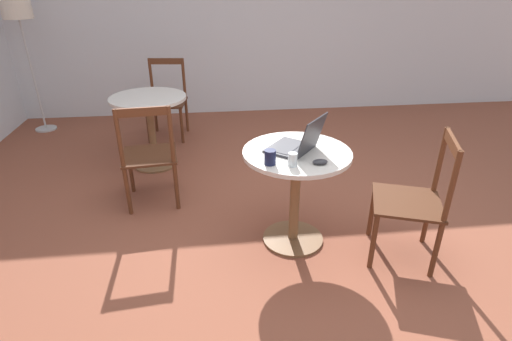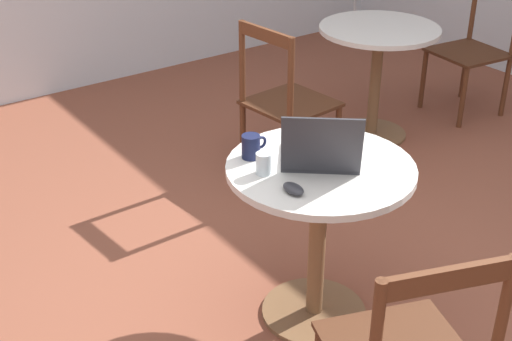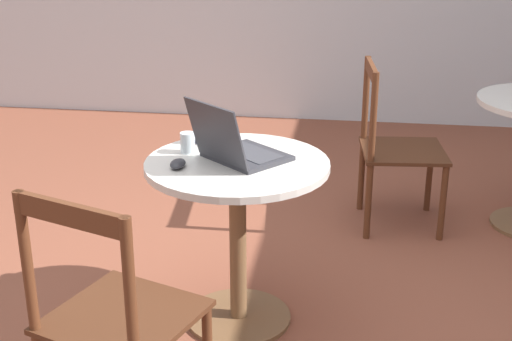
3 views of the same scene
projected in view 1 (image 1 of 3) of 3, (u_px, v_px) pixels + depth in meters
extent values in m
plane|color=brown|center=(298.00, 236.00, 3.13)|extent=(16.00, 16.00, 0.00)
cube|color=silver|center=(252.00, 14.00, 5.39)|extent=(0.06, 9.40, 2.70)
cylinder|color=brown|center=(293.00, 238.00, 3.09)|extent=(0.46, 0.46, 0.02)
cylinder|color=brown|center=(295.00, 198.00, 2.93)|extent=(0.07, 0.07, 0.70)
cylinder|color=silver|center=(297.00, 153.00, 2.77)|extent=(0.76, 0.76, 0.03)
cylinder|color=brown|center=(156.00, 163.00, 4.30)|extent=(0.46, 0.46, 0.02)
cylinder|color=brown|center=(152.00, 132.00, 4.14)|extent=(0.07, 0.07, 0.70)
cylinder|color=silver|center=(148.00, 98.00, 3.98)|extent=(0.76, 0.76, 0.03)
cylinder|color=#562D19|center=(373.00, 242.00, 2.71)|extent=(0.04, 0.04, 0.43)
cylinder|color=#562D19|center=(372.00, 211.00, 3.05)|extent=(0.04, 0.04, 0.43)
cylinder|color=#562D19|center=(436.00, 250.00, 2.62)|extent=(0.04, 0.04, 0.43)
cylinder|color=#562D19|center=(427.00, 218.00, 2.97)|extent=(0.04, 0.04, 0.43)
cube|color=#492715|center=(407.00, 202.00, 2.74)|extent=(0.58, 0.58, 0.02)
cylinder|color=#562D19|center=(452.00, 187.00, 2.41)|extent=(0.04, 0.04, 0.48)
cylinder|color=#562D19|center=(440.00, 160.00, 2.76)|extent=(0.04, 0.04, 0.48)
cube|color=#562D19|center=(453.00, 144.00, 2.50)|extent=(0.41, 0.17, 0.07)
cylinder|color=#562D19|center=(182.00, 126.00, 4.75)|extent=(0.04, 0.04, 0.43)
cylinder|color=#562D19|center=(148.00, 126.00, 4.75)|extent=(0.04, 0.04, 0.43)
cylinder|color=#562D19|center=(187.00, 115.00, 5.11)|extent=(0.04, 0.04, 0.43)
cylinder|color=#562D19|center=(156.00, 115.00, 5.10)|extent=(0.04, 0.04, 0.43)
cube|color=#492715|center=(166.00, 103.00, 4.83)|extent=(0.50, 0.50, 0.02)
cylinder|color=#562D19|center=(184.00, 78.00, 4.89)|extent=(0.04, 0.04, 0.48)
cylinder|color=#562D19|center=(151.00, 78.00, 4.89)|extent=(0.04, 0.04, 0.48)
cube|color=#562D19|center=(166.00, 61.00, 4.80)|extent=(0.07, 0.43, 0.07)
cylinder|color=#562D19|center=(131.00, 171.00, 3.68)|extent=(0.04, 0.04, 0.43)
cylinder|color=#562D19|center=(175.00, 167.00, 3.75)|extent=(0.04, 0.04, 0.43)
cylinder|color=#562D19|center=(128.00, 192.00, 3.33)|extent=(0.04, 0.04, 0.43)
cylinder|color=#562D19|center=(176.00, 187.00, 3.40)|extent=(0.04, 0.04, 0.43)
cube|color=#492715|center=(150.00, 155.00, 3.44)|extent=(0.49, 0.49, 0.02)
cylinder|color=#562D19|center=(119.00, 139.00, 3.12)|extent=(0.04, 0.04, 0.48)
cylinder|color=#562D19|center=(171.00, 135.00, 3.19)|extent=(0.04, 0.04, 0.48)
cube|color=#562D19|center=(142.00, 112.00, 3.06)|extent=(0.07, 0.43, 0.07)
cylinder|color=#B7B7B7|center=(46.00, 129.00, 5.25)|extent=(0.26, 0.26, 0.02)
cylinder|color=#B7B7B7|center=(33.00, 77.00, 4.94)|extent=(0.02, 0.02, 1.37)
cylinder|color=beige|center=(16.00, 7.00, 4.59)|extent=(0.33, 0.33, 0.24)
cube|color=#2D2D33|center=(290.00, 148.00, 2.78)|extent=(0.40, 0.39, 0.02)
cube|color=#38383D|center=(287.00, 146.00, 2.79)|extent=(0.29, 0.28, 0.00)
cube|color=#2D2D33|center=(312.00, 135.00, 2.64)|extent=(0.28, 0.26, 0.25)
cube|color=silver|center=(311.00, 135.00, 2.65)|extent=(0.26, 0.23, 0.22)
ellipsoid|color=#2D2D33|center=(320.00, 162.00, 2.57)|extent=(0.06, 0.10, 0.03)
cylinder|color=#141938|center=(270.00, 157.00, 2.55)|extent=(0.07, 0.07, 0.10)
torus|color=#141938|center=(269.00, 153.00, 2.59)|extent=(0.06, 0.01, 0.06)
cylinder|color=silver|center=(293.00, 159.00, 2.53)|extent=(0.06, 0.06, 0.09)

